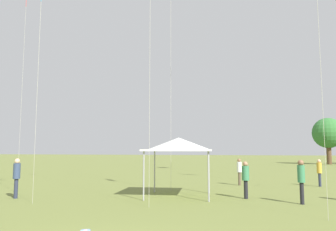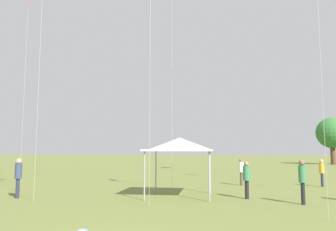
{
  "view_description": "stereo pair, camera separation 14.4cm",
  "coord_description": "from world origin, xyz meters",
  "px_view_note": "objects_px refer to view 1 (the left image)",
  "views": [
    {
      "loc": [
        3.13,
        -5.87,
        2.2
      ],
      "look_at": [
        -0.08,
        5.86,
        3.5
      ],
      "focal_mm": 35.0,
      "sensor_mm": 36.0,
      "label": 1
    },
    {
      "loc": [
        3.27,
        -5.83,
        2.2
      ],
      "look_at": [
        -0.08,
        5.86,
        3.5
      ],
      "focal_mm": 35.0,
      "sensor_mm": 36.0,
      "label": 2
    }
  ],
  "objects_px": {
    "person_standing_2": "(239,169)",
    "person_standing_5": "(17,174)",
    "person_standing_4": "(246,176)",
    "person_standing_1": "(301,177)",
    "person_standing_0": "(319,170)",
    "canopy_tent": "(179,145)",
    "distant_tree_0": "(328,133)"
  },
  "relations": [
    {
      "from": "person_standing_1",
      "to": "canopy_tent",
      "type": "distance_m",
      "value": 5.65
    },
    {
      "from": "person_standing_1",
      "to": "person_standing_2",
      "type": "xyz_separation_m",
      "value": [
        -2.87,
        6.81,
        -0.09
      ]
    },
    {
      "from": "person_standing_4",
      "to": "person_standing_5",
      "type": "bearing_deg",
      "value": -131.69
    },
    {
      "from": "person_standing_1",
      "to": "canopy_tent",
      "type": "xyz_separation_m",
      "value": [
        -5.41,
        0.89,
        1.37
      ]
    },
    {
      "from": "person_standing_2",
      "to": "person_standing_5",
      "type": "bearing_deg",
      "value": 55.01
    },
    {
      "from": "person_standing_1",
      "to": "person_standing_4",
      "type": "xyz_separation_m",
      "value": [
        -2.28,
        1.01,
        -0.1
      ]
    },
    {
      "from": "person_standing_1",
      "to": "person_standing_5",
      "type": "height_order",
      "value": "person_standing_5"
    },
    {
      "from": "person_standing_0",
      "to": "person_standing_2",
      "type": "bearing_deg",
      "value": 13.26
    },
    {
      "from": "person_standing_2",
      "to": "distant_tree_0",
      "type": "xyz_separation_m",
      "value": [
        12.0,
        35.4,
        3.89
      ]
    },
    {
      "from": "canopy_tent",
      "to": "distant_tree_0",
      "type": "relative_size",
      "value": 0.49
    },
    {
      "from": "person_standing_5",
      "to": "distant_tree_0",
      "type": "xyz_separation_m",
      "value": [
        21.64,
        43.92,
        3.79
      ]
    },
    {
      "from": "person_standing_1",
      "to": "distant_tree_0",
      "type": "relative_size",
      "value": 0.25
    },
    {
      "from": "person_standing_4",
      "to": "distant_tree_0",
      "type": "bearing_deg",
      "value": 107.96
    },
    {
      "from": "person_standing_2",
      "to": "canopy_tent",
      "type": "xyz_separation_m",
      "value": [
        -2.54,
        -5.92,
        1.46
      ]
    },
    {
      "from": "person_standing_1",
      "to": "person_standing_2",
      "type": "height_order",
      "value": "person_standing_1"
    },
    {
      "from": "person_standing_0",
      "to": "person_standing_4",
      "type": "relative_size",
      "value": 0.98
    },
    {
      "from": "person_standing_4",
      "to": "canopy_tent",
      "type": "xyz_separation_m",
      "value": [
        -3.13,
        -0.12,
        1.46
      ]
    },
    {
      "from": "person_standing_0",
      "to": "person_standing_2",
      "type": "xyz_separation_m",
      "value": [
        -4.78,
        -0.57,
        0.01
      ]
    },
    {
      "from": "person_standing_2",
      "to": "distant_tree_0",
      "type": "distance_m",
      "value": 37.58
    },
    {
      "from": "person_standing_1",
      "to": "person_standing_2",
      "type": "distance_m",
      "value": 7.39
    },
    {
      "from": "person_standing_5",
      "to": "distant_tree_0",
      "type": "distance_m",
      "value": 49.11
    },
    {
      "from": "person_standing_0",
      "to": "person_standing_1",
      "type": "xyz_separation_m",
      "value": [
        -1.91,
        -7.38,
        0.11
      ]
    },
    {
      "from": "person_standing_4",
      "to": "person_standing_5",
      "type": "xyz_separation_m",
      "value": [
        -10.23,
        -2.72,
        0.1
      ]
    },
    {
      "from": "person_standing_1",
      "to": "canopy_tent",
      "type": "height_order",
      "value": "canopy_tent"
    },
    {
      "from": "person_standing_2",
      "to": "canopy_tent",
      "type": "height_order",
      "value": "canopy_tent"
    },
    {
      "from": "person_standing_0",
      "to": "canopy_tent",
      "type": "distance_m",
      "value": 9.89
    },
    {
      "from": "person_standing_4",
      "to": "distant_tree_0",
      "type": "xyz_separation_m",
      "value": [
        11.41,
        41.2,
        3.89
      ]
    },
    {
      "from": "person_standing_0",
      "to": "distant_tree_0",
      "type": "xyz_separation_m",
      "value": [
        7.22,
        34.83,
        3.9
      ]
    },
    {
      "from": "person_standing_5",
      "to": "person_standing_2",
      "type": "bearing_deg",
      "value": -179.76
    },
    {
      "from": "person_standing_1",
      "to": "person_standing_2",
      "type": "relative_size",
      "value": 1.08
    },
    {
      "from": "person_standing_1",
      "to": "person_standing_5",
      "type": "relative_size",
      "value": 0.99
    },
    {
      "from": "distant_tree_0",
      "to": "person_standing_4",
      "type": "bearing_deg",
      "value": -105.48
    }
  ]
}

